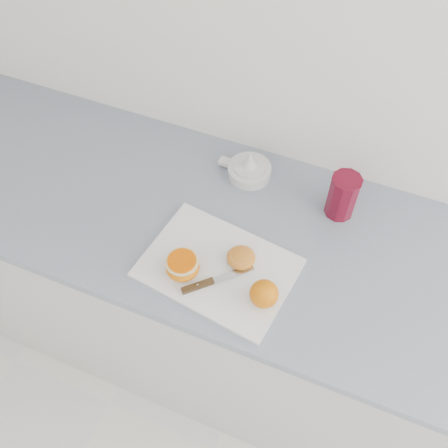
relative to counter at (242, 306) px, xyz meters
The scene contains 8 objects.
counter is the anchor object (origin of this frame).
cutting_board 0.47m from the counter, 99.35° to the right, with size 0.37×0.26×0.01m, color white.
whole_orange 0.54m from the counter, 58.76° to the right, with size 0.07×0.07×0.07m.
half_orange 0.53m from the counter, 117.47° to the right, with size 0.09×0.09×0.05m.
squeezed_shell 0.48m from the counter, 76.95° to the right, with size 0.07×0.07×0.03m.
paring_knife 0.51m from the counter, 99.49° to the right, with size 0.15×0.14×0.01m.
citrus_juicer 0.51m from the counter, 109.11° to the left, with size 0.16×0.13×0.08m.
red_tumbler 0.57m from the counter, 36.62° to the left, with size 0.08×0.08×0.13m.
Camera 1 is at (0.20, 0.95, 1.98)m, focal length 40.00 mm.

